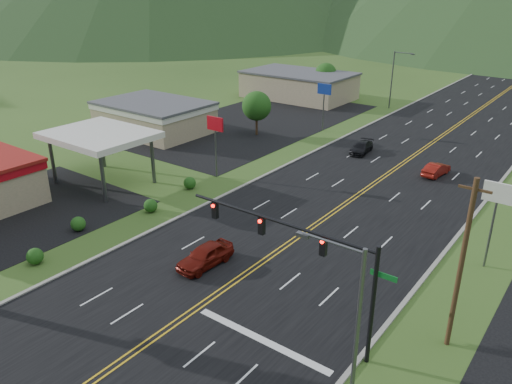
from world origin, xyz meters
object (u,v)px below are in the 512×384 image
Objects in this scene: traffic_signal at (306,252)px; streetlight_east at (351,325)px; car_red_far at (436,170)px; car_dark_mid at (362,148)px; streetlight_west at (394,76)px; gas_canopy at (100,136)px; car_red_near at (205,256)px.

streetlight_east is at bearing -40.39° from traffic_signal.
traffic_signal is 6.17m from streetlight_east.
car_red_far is (-2.30, 30.05, -4.66)m from traffic_signal.
streetlight_east is 2.05× the size of car_dark_mid.
gas_canopy is at bearing -102.13° from streetlight_west.
gas_canopy is 34.48m from car_red_far.
car_red_near is at bearing 83.10° from car_red_far.
streetlight_west is at bearing 98.36° from car_dark_mid.
gas_canopy is at bearing 160.12° from streetlight_east.
streetlight_east is 35.05m from car_red_far.
gas_canopy is 2.47× the size of car_red_far.
streetlight_west reaches higher than traffic_signal.
traffic_signal is 1.31× the size of gas_canopy.
traffic_signal reaches higher than car_red_far.
car_red_near is (8.68, -53.88, -4.40)m from streetlight_west.
streetlight_west is at bearing 77.87° from gas_canopy.
streetlight_west is (-22.86, 60.00, 0.00)m from streetlight_east.
car_dark_mid is at bearing 110.23° from traffic_signal.
gas_canopy is (-28.48, 8.00, -0.46)m from traffic_signal.
traffic_signal reaches higher than car_dark_mid.
streetlight_east reaches higher than car_red_near.
car_dark_mid is at bearing 114.58° from streetlight_east.
car_red_far is (9.59, -2.22, 0.03)m from car_dark_mid.
gas_canopy is 2.18× the size of car_red_near.
traffic_signal is at bearing 139.61° from streetlight_east.
car_red_far is at bearing -19.50° from car_dark_mid.
car_dark_mid is at bearing -5.54° from car_red_far.
streetlight_west reaches higher than car_red_far.
car_red_far is at bearing 78.70° from car_red_near.
streetlight_west is 54.75m from car_red_near.
gas_canopy is at bearing 47.61° from car_red_far.
gas_canopy reaches higher than car_red_far.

